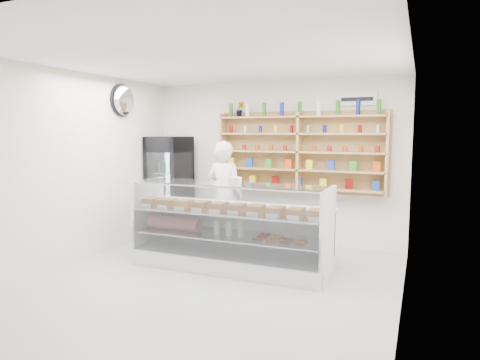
% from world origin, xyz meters
% --- Properties ---
extents(room, '(5.00, 5.00, 5.00)m').
position_xyz_m(room, '(0.00, 0.00, 1.40)').
color(room, '#B4B4BA').
rests_on(room, ground).
extents(display_counter, '(2.80, 0.84, 1.22)m').
position_xyz_m(display_counter, '(-0.06, 0.77, 0.34)').
color(display_counter, white).
rests_on(display_counter, floor).
extents(shop_worker, '(0.69, 0.49, 1.79)m').
position_xyz_m(shop_worker, '(-0.56, 1.65, 0.89)').
color(shop_worker, silver).
rests_on(shop_worker, floor).
extents(drinks_cooler, '(0.71, 0.69, 1.85)m').
position_xyz_m(drinks_cooler, '(-1.85, 2.02, 0.93)').
color(drinks_cooler, black).
rests_on(drinks_cooler, floor).
extents(wall_shelving, '(2.84, 0.28, 1.33)m').
position_xyz_m(wall_shelving, '(0.50, 2.34, 1.59)').
color(wall_shelving, '#AA7D50').
rests_on(wall_shelving, back_wall).
extents(potted_plant, '(0.17, 0.15, 0.26)m').
position_xyz_m(potted_plant, '(-0.58, 2.34, 2.33)').
color(potted_plant, '#1E6626').
rests_on(potted_plant, wall_shelving).
extents(security_mirror, '(0.15, 0.50, 0.50)m').
position_xyz_m(security_mirror, '(-2.17, 1.20, 2.45)').
color(security_mirror, silver).
rests_on(security_mirror, left_wall).
extents(wall_sign, '(0.62, 0.03, 0.20)m').
position_xyz_m(wall_sign, '(1.40, 2.47, 2.45)').
color(wall_sign, white).
rests_on(wall_sign, back_wall).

